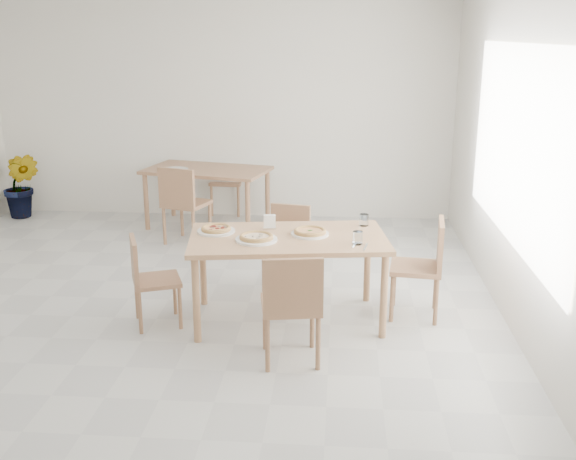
# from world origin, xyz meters

# --- Properties ---
(room) EXTENTS (7.28, 7.00, 7.00)m
(room) POSITION_xyz_m (2.98, 0.30, 1.50)
(room) COLOR beige
(room) RESTS_ON ground
(main_table) EXTENTS (1.74, 1.13, 0.75)m
(main_table) POSITION_xyz_m (1.14, 0.08, 0.68)
(main_table) COLOR tan
(main_table) RESTS_ON ground
(chair_south) EXTENTS (0.49, 0.49, 0.87)m
(chair_south) POSITION_xyz_m (1.23, -0.73, 0.50)
(chair_south) COLOR #A06F50
(chair_south) RESTS_ON ground
(chair_north) EXTENTS (0.46, 0.46, 0.79)m
(chair_north) POSITION_xyz_m (1.07, 0.90, 0.46)
(chair_north) COLOR #A06F50
(chair_north) RESTS_ON ground
(chair_west) EXTENTS (0.49, 0.49, 0.77)m
(chair_west) POSITION_xyz_m (-0.02, -0.11, 0.44)
(chair_west) COLOR #A06F50
(chair_west) RESTS_ON ground
(chair_east) EXTENTS (0.47, 0.47, 0.86)m
(chair_east) POSITION_xyz_m (2.30, 0.26, 0.50)
(chair_east) COLOR #A06F50
(chair_east) RESTS_ON ground
(plate_margherita) EXTENTS (0.32, 0.32, 0.02)m
(plate_margherita) POSITION_xyz_m (1.32, 0.14, 0.76)
(plate_margherita) COLOR white
(plate_margherita) RESTS_ON main_table
(plate_mushroom) EXTENTS (0.34, 0.34, 0.02)m
(plate_mushroom) POSITION_xyz_m (0.89, -0.06, 0.76)
(plate_mushroom) COLOR white
(plate_mushroom) RESTS_ON main_table
(plate_pepperoni) EXTENTS (0.32, 0.32, 0.02)m
(plate_pepperoni) POSITION_xyz_m (0.52, 0.16, 0.76)
(plate_pepperoni) COLOR white
(plate_pepperoni) RESTS_ON main_table
(pizza_margherita) EXTENTS (0.31, 0.31, 0.03)m
(pizza_margherita) POSITION_xyz_m (1.32, 0.14, 0.78)
(pizza_margherita) COLOR tan
(pizza_margherita) RESTS_ON plate_margherita
(pizza_mushroom) EXTENTS (0.37, 0.37, 0.03)m
(pizza_mushroom) POSITION_xyz_m (0.89, -0.06, 0.78)
(pizza_mushroom) COLOR tan
(pizza_mushroom) RESTS_ON plate_mushroom
(pizza_pepperoni) EXTENTS (0.26, 0.26, 0.03)m
(pizza_pepperoni) POSITION_xyz_m (0.52, 0.16, 0.78)
(pizza_pepperoni) COLOR tan
(pizza_pepperoni) RESTS_ON plate_pepperoni
(tumbler_a) EXTENTS (0.08, 0.08, 0.10)m
(tumbler_a) POSITION_xyz_m (1.77, 0.46, 0.80)
(tumbler_a) COLOR white
(tumbler_a) RESTS_ON main_table
(tumbler_b) EXTENTS (0.08, 0.08, 0.11)m
(tumbler_b) POSITION_xyz_m (1.71, -0.09, 0.80)
(tumbler_b) COLOR white
(tumbler_b) RESTS_ON main_table
(napkin_holder) EXTENTS (0.12, 0.07, 0.13)m
(napkin_holder) POSITION_xyz_m (0.96, 0.28, 0.81)
(napkin_holder) COLOR silver
(napkin_holder) RESTS_ON main_table
(fork_a) EXTENTS (0.05, 0.19, 0.01)m
(fork_a) POSITION_xyz_m (1.77, -0.17, 0.75)
(fork_a) COLOR silver
(fork_a) RESTS_ON main_table
(fork_b) EXTENTS (0.06, 0.18, 0.01)m
(fork_b) POSITION_xyz_m (1.69, -0.11, 0.75)
(fork_b) COLOR silver
(fork_b) RESTS_ON main_table
(second_table) EXTENTS (1.64, 1.17, 0.75)m
(second_table) POSITION_xyz_m (-0.10, 2.90, 0.67)
(second_table) COLOR #A06F50
(second_table) RESTS_ON ground
(chair_back_s) EXTENTS (0.57, 0.57, 0.92)m
(chair_back_s) POSITION_xyz_m (-0.25, 2.15, 0.53)
(chair_back_s) COLOR #A06F50
(chair_back_s) RESTS_ON ground
(chair_back_n) EXTENTS (0.44, 0.44, 0.86)m
(chair_back_n) POSITION_xyz_m (0.04, 3.66, 0.50)
(chair_back_n) COLOR #A06F50
(chair_back_n) RESTS_ON ground
(plate_empty) EXTENTS (0.32, 0.32, 0.02)m
(plate_empty) POSITION_xyz_m (-0.47, 2.76, 0.76)
(plate_empty) COLOR white
(plate_empty) RESTS_ON second_table
(potted_plant) EXTENTS (0.50, 0.41, 0.87)m
(potted_plant) POSITION_xyz_m (-2.65, 3.15, 0.43)
(potted_plant) COLOR #2E601D
(potted_plant) RESTS_ON ground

